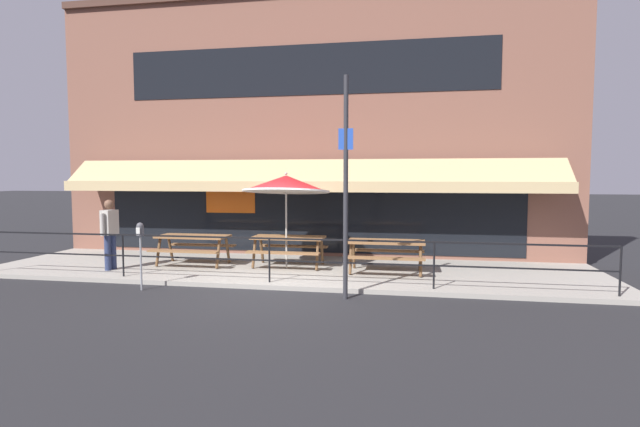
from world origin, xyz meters
TOP-DOWN VIEW (x-y plane):
  - ground_plane at (0.00, 0.00)m, footprint 120.00×120.00m
  - patio_deck at (0.00, 2.00)m, footprint 15.00×4.00m
  - restaurant_building at (-0.00, 4.22)m, footprint 15.00×1.60m
  - patio_railing at (0.00, 0.30)m, footprint 13.84×0.04m
  - picnic_table_left at (-2.50, 1.95)m, footprint 1.80×1.42m
  - picnic_table_centre at (-0.05, 2.16)m, footprint 1.80×1.42m
  - picnic_table_right at (2.41, 1.82)m, footprint 1.80×1.42m
  - patio_umbrella_centre at (-0.05, 1.95)m, footprint 2.14×2.14m
  - pedestrian_walking at (-4.22, 0.99)m, footprint 0.27×0.62m
  - parking_meter_near at (-2.54, -0.50)m, footprint 0.15×0.16m
  - street_sign_pole at (1.75, -0.45)m, footprint 0.28×0.09m

SIDE VIEW (x-z plane):
  - ground_plane at x=0.00m, z-range 0.00..0.00m
  - patio_deck at x=0.00m, z-range 0.00..0.10m
  - picnic_table_left at x=-2.50m, z-range 0.33..1.08m
  - picnic_table_centre at x=-0.05m, z-range 0.33..1.08m
  - picnic_table_right at x=2.41m, z-range 0.33..1.08m
  - patio_railing at x=0.00m, z-range 0.32..1.28m
  - pedestrian_walking at x=-4.22m, z-range 0.20..1.91m
  - parking_meter_near at x=-2.54m, z-range 0.44..1.86m
  - patio_umbrella_centre at x=-0.05m, z-range 0.98..3.38m
  - street_sign_pole at x=1.75m, z-range 0.06..4.34m
  - restaurant_building at x=0.00m, z-range -0.03..7.60m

